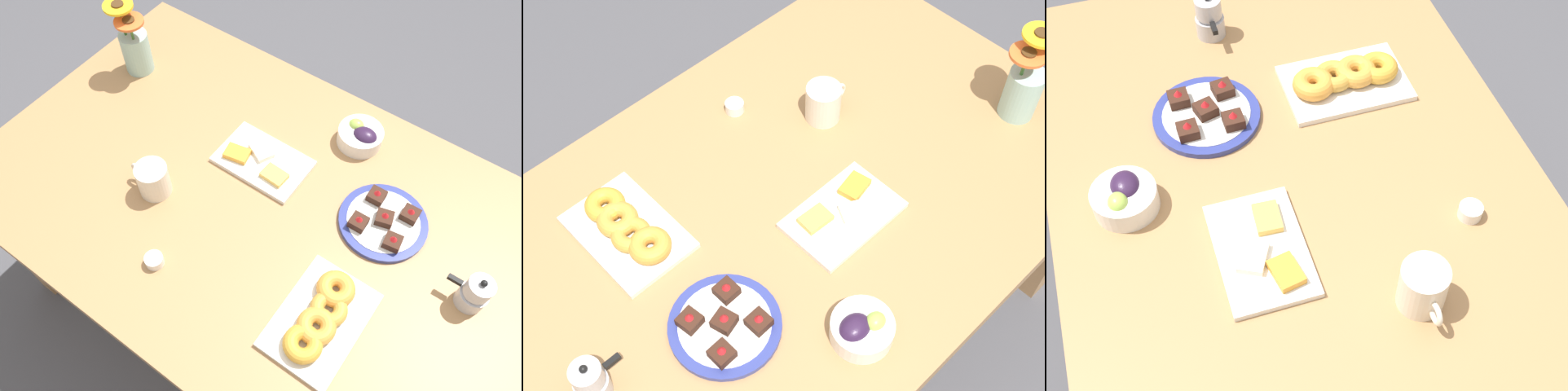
{
  "view_description": "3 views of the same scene",
  "coord_description": "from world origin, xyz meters",
  "views": [
    {
      "loc": [
        -0.43,
        0.6,
        1.92
      ],
      "look_at": [
        0.0,
        0.0,
        0.78
      ],
      "focal_mm": 35.0,
      "sensor_mm": 36.0,
      "label": 1
    },
    {
      "loc": [
        -0.67,
        -0.7,
        2.12
      ],
      "look_at": [
        0.0,
        0.0,
        0.78
      ],
      "focal_mm": 50.0,
      "sensor_mm": 36.0,
      "label": 2
    },
    {
      "loc": [
        0.83,
        -0.26,
        1.91
      ],
      "look_at": [
        0.0,
        0.0,
        0.78
      ],
      "focal_mm": 50.0,
      "sensor_mm": 36.0,
      "label": 3
    }
  ],
  "objects": [
    {
      "name": "coffee_mug",
      "position": [
        0.27,
        0.13,
        0.79
      ],
      "size": [
        0.12,
        0.09,
        0.1
      ],
      "color": "silver",
      "rests_on": "dining_table"
    },
    {
      "name": "cheese_platter",
      "position": [
        0.08,
        -0.11,
        0.75
      ],
      "size": [
        0.26,
        0.17,
        0.03
      ],
      "color": "white",
      "rests_on": "dining_table"
    },
    {
      "name": "jam_cup_honey",
      "position": [
        0.12,
        0.3,
        0.76
      ],
      "size": [
        0.05,
        0.05,
        0.03
      ],
      "color": "white",
      "rests_on": "dining_table"
    },
    {
      "name": "dessert_plate",
      "position": [
        -0.3,
        -0.14,
        0.75
      ],
      "size": [
        0.24,
        0.24,
        0.05
      ],
      "color": "navy",
      "rests_on": "dining_table"
    },
    {
      "name": "flower_vase",
      "position": [
        0.63,
        -0.2,
        0.83
      ],
      "size": [
        0.12,
        0.1,
        0.25
      ],
      "color": "#99C1B7",
      "rests_on": "dining_table"
    },
    {
      "name": "grape_bowl",
      "position": [
        -0.11,
        -0.34,
        0.77
      ],
      "size": [
        0.13,
        0.13,
        0.07
      ],
      "color": "white",
      "rests_on": "dining_table"
    },
    {
      "name": "dining_table",
      "position": [
        0.0,
        0.0,
        0.65
      ],
      "size": [
        1.6,
        1.0,
        0.74
      ],
      "color": "#A87A4C",
      "rests_on": "ground_plane"
    },
    {
      "name": "ground_plane",
      "position": [
        0.0,
        0.0,
        0.0
      ],
      "size": [
        6.0,
        6.0,
        0.0
      ],
      "primitive_type": "plane",
      "color": "#4C4C51"
    },
    {
      "name": "moka_pot",
      "position": [
        -0.58,
        -0.06,
        0.79
      ],
      "size": [
        0.11,
        0.07,
        0.12
      ],
      "color": "#B7B7BC",
      "rests_on": "dining_table"
    },
    {
      "name": "croissant_platter",
      "position": [
        -0.31,
        0.19,
        0.76
      ],
      "size": [
        0.19,
        0.28,
        0.05
      ],
      "color": "white",
      "rests_on": "dining_table"
    }
  ]
}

